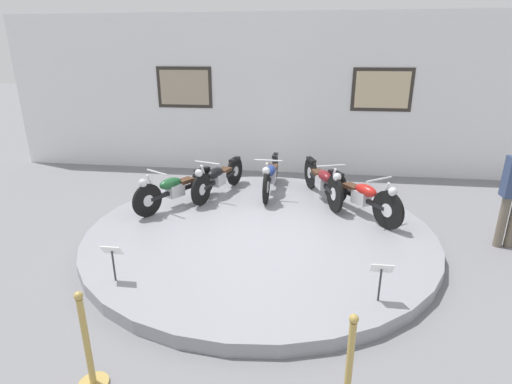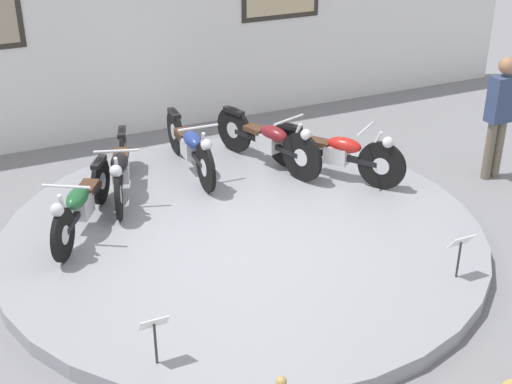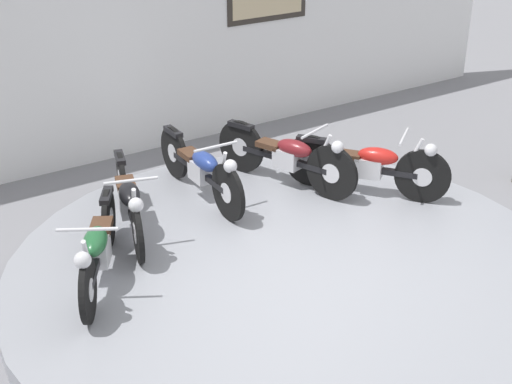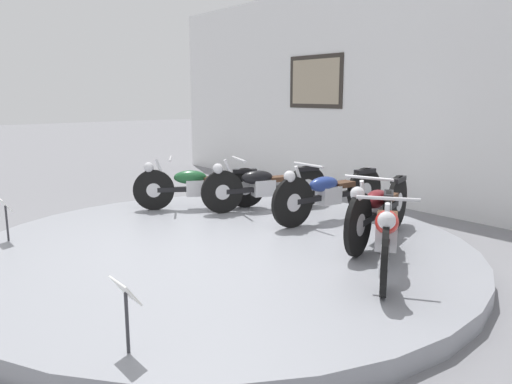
{
  "view_description": "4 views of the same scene",
  "coord_description": "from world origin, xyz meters",
  "px_view_note": "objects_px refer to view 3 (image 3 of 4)",
  "views": [
    {
      "loc": [
        0.75,
        -6.06,
        2.98
      ],
      "look_at": [
        -0.1,
        0.19,
        0.74
      ],
      "focal_mm": 28.0,
      "sensor_mm": 36.0,
      "label": 1
    },
    {
      "loc": [
        -2.9,
        -6.73,
        4.37
      ],
      "look_at": [
        0.15,
        -0.06,
        0.66
      ],
      "focal_mm": 50.0,
      "sensor_mm": 36.0,
      "label": 2
    },
    {
      "loc": [
        -3.71,
        -4.93,
        3.94
      ],
      "look_at": [
        -0.24,
        0.25,
        0.93
      ],
      "focal_mm": 50.0,
      "sensor_mm": 36.0,
      "label": 3
    },
    {
      "loc": [
        4.54,
        -3.11,
        1.86
      ],
      "look_at": [
        0.17,
        0.37,
        0.77
      ],
      "focal_mm": 35.0,
      "sensor_mm": 36.0,
      "label": 4
    }
  ],
  "objects_px": {
    "motorcycle_green": "(98,247)",
    "motorcycle_blue": "(201,168)",
    "motorcycle_red": "(369,164)",
    "motorcycle_black": "(129,200)",
    "motorcycle_maroon": "(287,155)"
  },
  "relations": [
    {
      "from": "motorcycle_green",
      "to": "motorcycle_blue",
      "type": "relative_size",
      "value": 0.85
    },
    {
      "from": "motorcycle_blue",
      "to": "motorcycle_red",
      "type": "distance_m",
      "value": 1.99
    },
    {
      "from": "motorcycle_black",
      "to": "motorcycle_maroon",
      "type": "distance_m",
      "value": 2.09
    },
    {
      "from": "motorcycle_black",
      "to": "motorcycle_maroon",
      "type": "relative_size",
      "value": 0.98
    },
    {
      "from": "motorcycle_black",
      "to": "motorcycle_red",
      "type": "bearing_deg",
      "value": -14.84
    },
    {
      "from": "motorcycle_black",
      "to": "motorcycle_red",
      "type": "xyz_separation_m",
      "value": [
        2.76,
        -0.73,
        0.01
      ]
    },
    {
      "from": "motorcycle_blue",
      "to": "motorcycle_maroon",
      "type": "distance_m",
      "value": 1.08
    },
    {
      "from": "motorcycle_black",
      "to": "motorcycle_maroon",
      "type": "xyz_separation_m",
      "value": [
        2.09,
        0.0,
        0.02
      ]
    },
    {
      "from": "motorcycle_maroon",
      "to": "motorcycle_red",
      "type": "height_order",
      "value": "motorcycle_maroon"
    },
    {
      "from": "motorcycle_red",
      "to": "motorcycle_blue",
      "type": "bearing_deg",
      "value": 149.4
    },
    {
      "from": "motorcycle_black",
      "to": "motorcycle_blue",
      "type": "relative_size",
      "value": 0.94
    },
    {
      "from": "motorcycle_green",
      "to": "motorcycle_blue",
      "type": "xyz_separation_m",
      "value": [
        1.71,
        1.02,
        0.02
      ]
    },
    {
      "from": "motorcycle_green",
      "to": "motorcycle_maroon",
      "type": "distance_m",
      "value": 2.85
    },
    {
      "from": "motorcycle_maroon",
      "to": "motorcycle_red",
      "type": "distance_m",
      "value": 0.99
    },
    {
      "from": "motorcycle_green",
      "to": "motorcycle_black",
      "type": "xyz_separation_m",
      "value": [
        0.66,
        0.74,
        0.01
      ]
    }
  ]
}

